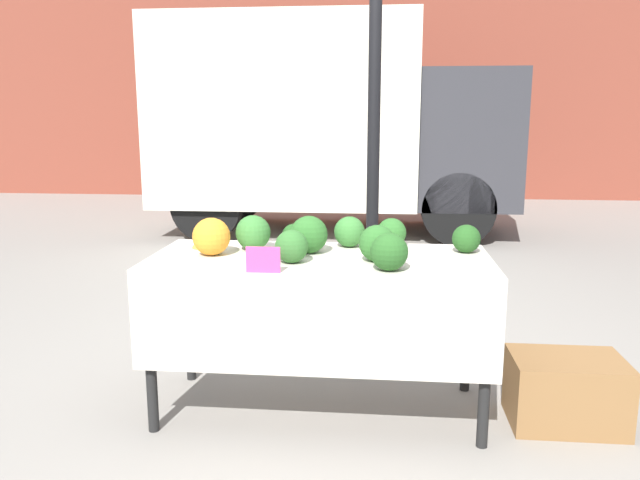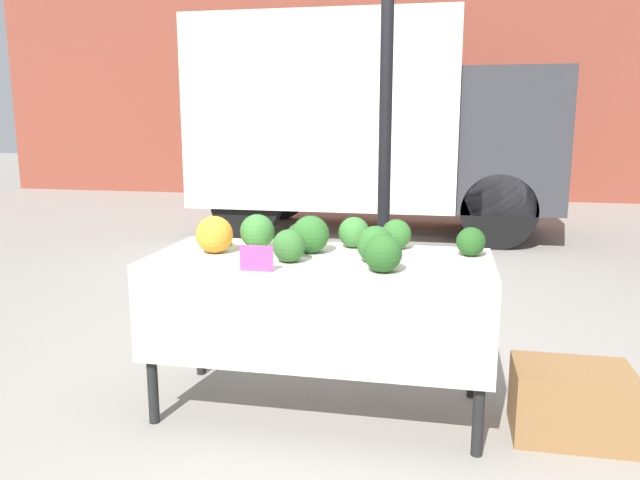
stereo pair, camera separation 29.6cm
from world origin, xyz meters
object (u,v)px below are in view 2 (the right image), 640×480
object	(u,v)px
parked_truck	(364,121)
orange_cauliflower	(214,235)
produce_crate	(571,402)
price_sign	(256,258)

from	to	relation	value
parked_truck	orange_cauliflower	world-z (taller)	parked_truck
parked_truck	orange_cauliflower	xyz separation A→B (m)	(-0.07, -5.02, -0.52)
orange_cauliflower	produce_crate	distance (m)	1.84
parked_truck	produce_crate	world-z (taller)	parked_truck
parked_truck	price_sign	xyz separation A→B (m)	(0.24, -5.34, -0.55)
price_sign	produce_crate	size ratio (longest dim) A/B	0.29
parked_truck	price_sign	distance (m)	5.37
orange_cauliflower	price_sign	distance (m)	0.45
orange_cauliflower	produce_crate	size ratio (longest dim) A/B	0.35
parked_truck	produce_crate	size ratio (longest dim) A/B	8.38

